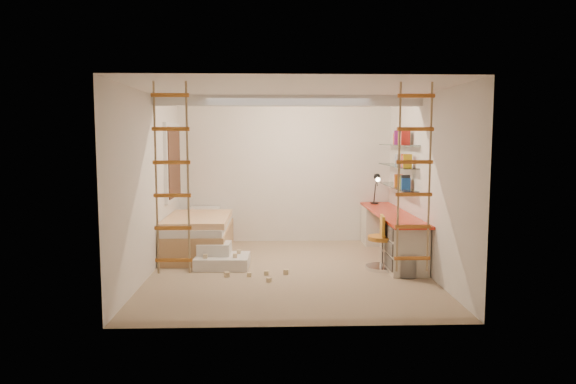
{
  "coord_description": "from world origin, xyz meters",
  "views": [
    {
      "loc": [
        -0.25,
        -7.43,
        1.96
      ],
      "look_at": [
        0.0,
        0.3,
        1.15
      ],
      "focal_mm": 32.0,
      "sensor_mm": 36.0,
      "label": 1
    }
  ],
  "objects_px": {
    "desk": "(391,233)",
    "bed": "(200,234)",
    "play_platform": "(220,258)",
    "swivel_chair": "(382,249)"
  },
  "relations": [
    {
      "from": "bed",
      "to": "play_platform",
      "type": "height_order",
      "value": "bed"
    },
    {
      "from": "desk",
      "to": "swivel_chair",
      "type": "distance_m",
      "value": 0.86
    },
    {
      "from": "desk",
      "to": "play_platform",
      "type": "bearing_deg",
      "value": -168.63
    },
    {
      "from": "desk",
      "to": "play_platform",
      "type": "xyz_separation_m",
      "value": [
        -2.76,
        -0.55,
        -0.26
      ]
    },
    {
      "from": "swivel_chair",
      "to": "play_platform",
      "type": "distance_m",
      "value": 2.46
    },
    {
      "from": "desk",
      "to": "play_platform",
      "type": "distance_m",
      "value": 2.82
    },
    {
      "from": "desk",
      "to": "bed",
      "type": "bearing_deg",
      "value": 173.51
    },
    {
      "from": "desk",
      "to": "bed",
      "type": "height_order",
      "value": "desk"
    },
    {
      "from": "desk",
      "to": "bed",
      "type": "relative_size",
      "value": 1.4
    },
    {
      "from": "bed",
      "to": "swivel_chair",
      "type": "relative_size",
      "value": 2.44
    }
  ]
}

